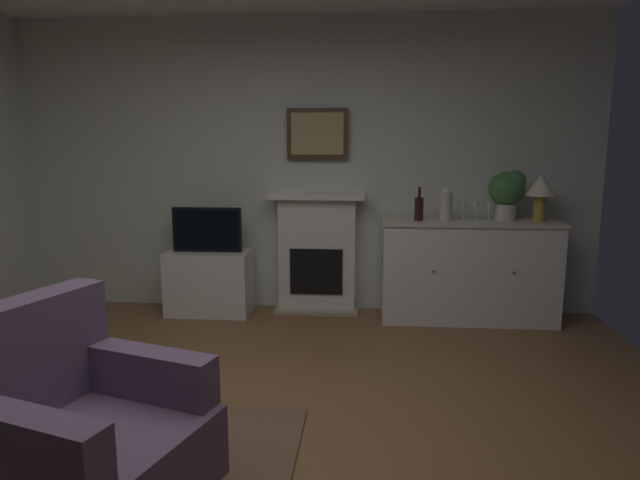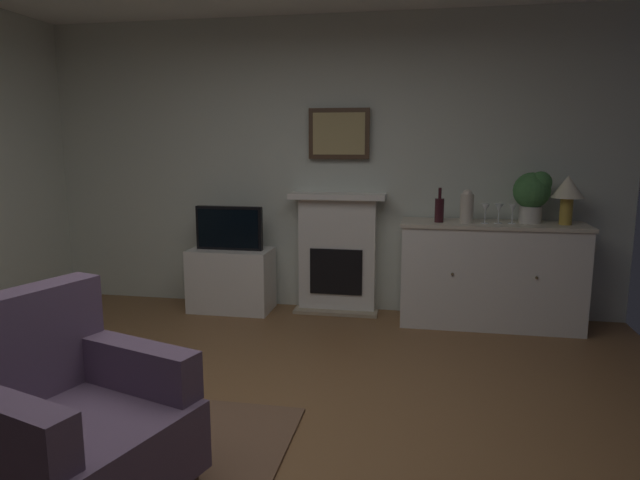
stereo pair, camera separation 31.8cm
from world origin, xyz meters
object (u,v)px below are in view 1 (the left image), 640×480
table_lamp (540,188)px  armchair (80,433)px  wine_glass_right (489,207)px  potted_plant_small (508,190)px  wine_glass_left (463,207)px  tv_cabinet (210,282)px  sideboard_cabinet (468,271)px  wine_glass_center (476,207)px  vase_decorative (446,205)px  fireplace_unit (317,253)px  wine_bottle (419,208)px  framed_picture (317,134)px  tv_set (207,230)px

table_lamp → armchair: table_lamp is taller
wine_glass_right → potted_plant_small: bearing=22.3°
wine_glass_left → tv_cabinet: size_ratio=0.22×
sideboard_cabinet → armchair: (-2.05, -2.84, -0.06)m
table_lamp → wine_glass_center: (-0.53, -0.03, -0.16)m
sideboard_cabinet → wine_glass_right: bearing=-8.2°
sideboard_cabinet → armchair: bearing=-125.7°
wine_glass_center → armchair: wine_glass_center is taller
vase_decorative → tv_cabinet: bearing=178.2°
fireplace_unit → table_lamp: bearing=-5.3°
sideboard_cabinet → tv_cabinet: size_ratio=2.03×
wine_bottle → framed_picture: bearing=163.4°
wine_glass_center → tv_cabinet: 2.46m
framed_picture → tv_cabinet: size_ratio=0.73×
wine_glass_left → tv_cabinet: (-2.25, 0.07, -0.72)m
framed_picture → wine_glass_left: (1.27, -0.27, -0.62)m
potted_plant_small → tv_set: bearing=-178.8°
wine_bottle → vase_decorative: size_ratio=1.03×
wine_glass_center → vase_decorative: 0.26m
wine_glass_left → wine_glass_right: same height
sideboard_cabinet → wine_glass_center: 0.57m
wine_glass_left → armchair: 3.47m
wine_bottle → potted_plant_small: size_ratio=0.67×
vase_decorative → tv_cabinet: vase_decorative is taller
sideboard_cabinet → table_lamp: bearing=0.0°
framed_picture → wine_bottle: size_ratio=1.90×
tv_cabinet → potted_plant_small: size_ratio=1.74×
table_lamp → potted_plant_small: size_ratio=0.93×
framed_picture → wine_glass_center: 1.53m
sideboard_cabinet → table_lamp: 0.92m
fireplace_unit → wine_glass_left: fireplace_unit is taller
tv_cabinet → vase_decorative: bearing=-1.8°
table_lamp → wine_glass_center: size_ratio=2.42×
wine_bottle → tv_cabinet: (-1.87, 0.06, -0.71)m
tv_set → wine_glass_left: bearing=-1.1°
armchair → framed_picture: bearing=77.1°
framed_picture → tv_cabinet: 1.67m
fireplace_unit → table_lamp: (1.91, -0.18, 0.62)m
fireplace_unit → potted_plant_small: bearing=-4.6°
fireplace_unit → tv_cabinet: fireplace_unit is taller
tv_set → armchair: (0.27, -2.83, -0.40)m
wine_bottle → fireplace_unit: bearing=166.0°
vase_decorative → armchair: bearing=-123.1°
tv_set → sideboard_cabinet: bearing=0.2°
fireplace_unit → tv_cabinet: size_ratio=1.47×
sideboard_cabinet → wine_glass_left: (-0.07, -0.05, 0.57)m
wine_bottle → tv_cabinet: size_ratio=0.39×
armchair → tv_set: bearing=95.5°
wine_glass_center → tv_cabinet: bearing=178.9°
wine_glass_left → wine_bottle: bearing=179.2°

